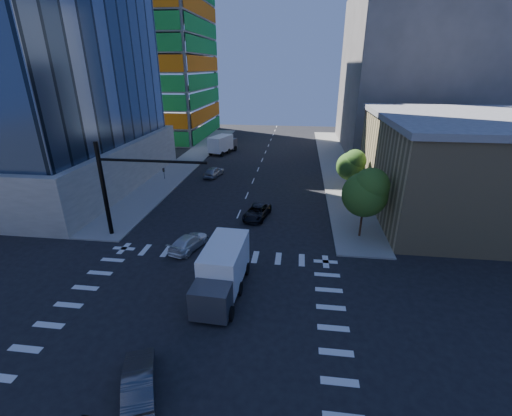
# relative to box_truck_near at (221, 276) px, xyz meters

# --- Properties ---
(ground) EXTENTS (160.00, 160.00, 0.00)m
(ground) POSITION_rel_box_truck_near_xyz_m (-1.28, -3.52, -1.54)
(ground) COLOR black
(ground) RESTS_ON ground
(road_markings) EXTENTS (20.00, 20.00, 0.01)m
(road_markings) POSITION_rel_box_truck_near_xyz_m (-1.28, -3.52, -1.54)
(road_markings) COLOR silver
(road_markings) RESTS_ON ground
(sidewalk_ne) EXTENTS (5.00, 60.00, 0.15)m
(sidewalk_ne) POSITION_rel_box_truck_near_xyz_m (11.22, 36.48, -1.47)
(sidewalk_ne) COLOR gray
(sidewalk_ne) RESTS_ON ground
(sidewalk_nw) EXTENTS (5.00, 60.00, 0.15)m
(sidewalk_nw) POSITION_rel_box_truck_near_xyz_m (-13.78, 36.48, -1.47)
(sidewalk_nw) COLOR gray
(sidewalk_nw) RESTS_ON ground
(construction_building) EXTENTS (25.16, 34.50, 70.60)m
(construction_building) POSITION_rel_box_truck_near_xyz_m (-28.70, 58.40, 23.07)
(construction_building) COLOR slate
(construction_building) RESTS_ON ground
(commercial_building) EXTENTS (20.50, 22.50, 10.60)m
(commercial_building) POSITION_rel_box_truck_near_xyz_m (23.72, 18.48, 3.77)
(commercial_building) COLOR tan
(commercial_building) RESTS_ON ground
(bg_building_ne) EXTENTS (24.00, 30.00, 28.00)m
(bg_building_ne) POSITION_rel_box_truck_near_xyz_m (25.72, 51.48, 12.46)
(bg_building_ne) COLOR #5D5753
(bg_building_ne) RESTS_ON ground
(signal_mast_nw) EXTENTS (10.20, 0.40, 9.00)m
(signal_mast_nw) POSITION_rel_box_truck_near_xyz_m (-11.28, 7.98, 3.95)
(signal_mast_nw) COLOR black
(signal_mast_nw) RESTS_ON sidewalk_nw
(tree_south) EXTENTS (4.16, 4.16, 6.82)m
(tree_south) POSITION_rel_box_truck_near_xyz_m (11.35, 10.38, 3.15)
(tree_south) COLOR #382316
(tree_south) RESTS_ON sidewalk_ne
(tree_north) EXTENTS (3.54, 3.52, 5.78)m
(tree_north) POSITION_rel_box_truck_near_xyz_m (11.65, 22.38, 2.45)
(tree_north) COLOR #382316
(tree_north) RESTS_ON sidewalk_ne
(car_nb_far) EXTENTS (3.06, 5.02, 1.30)m
(car_nb_far) POSITION_rel_box_truck_near_xyz_m (0.84, 13.78, -0.89)
(car_nb_far) COLOR black
(car_nb_far) RESTS_ON ground
(car_sb_near) EXTENTS (3.15, 4.90, 1.32)m
(car_sb_near) POSITION_rel_box_truck_near_xyz_m (-4.38, 6.24, -0.88)
(car_sb_near) COLOR white
(car_sb_near) RESTS_ON ground
(car_sb_mid) EXTENTS (2.62, 4.66, 1.50)m
(car_sb_mid) POSITION_rel_box_truck_near_xyz_m (-7.37, 27.92, -0.79)
(car_sb_mid) COLOR #A8ABB0
(car_sb_mid) RESTS_ON ground
(car_sb_cross) EXTENTS (3.06, 4.50, 1.40)m
(car_sb_cross) POSITION_rel_box_truck_near_xyz_m (-2.39, -8.29, -0.84)
(car_sb_cross) COLOR #454549
(car_sb_cross) RESTS_ON ground
(box_truck_near) EXTENTS (3.12, 6.75, 3.48)m
(box_truck_near) POSITION_rel_box_truck_near_xyz_m (0.00, 0.00, 0.00)
(box_truck_near) COLOR black
(box_truck_near) RESTS_ON ground
(box_truck_far) EXTENTS (4.53, 6.93, 3.36)m
(box_truck_far) POSITION_rel_box_truck_near_xyz_m (-9.13, 42.88, -0.05)
(box_truck_far) COLOR black
(box_truck_far) RESTS_ON ground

